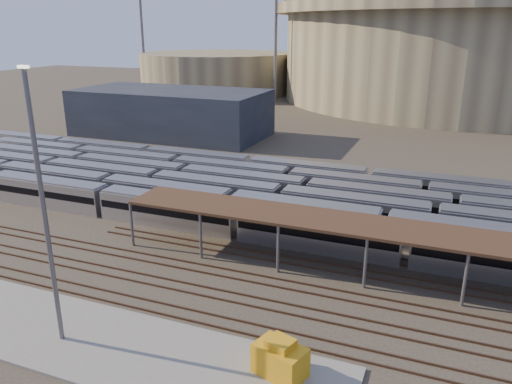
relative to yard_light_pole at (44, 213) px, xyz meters
The scene contains 13 objects.
ground 19.21m from the yard_light_pole, 80.19° to the left, with size 420.00×420.00×0.00m, color #383026.
apron 10.83m from the yard_light_pole, 161.80° to the left, with size 50.00×9.00×0.20m, color gray.
subway_trains 35.62m from the yard_light_pole, 83.01° to the left, with size 123.72×23.90×3.60m.
inspection_shed 32.15m from the yard_light_pole, 38.62° to the left, with size 60.30×6.00×5.30m.
empty_tracks 15.32m from the yard_light_pole, 75.78° to the left, with size 170.00×9.62×0.18m.
stadium 158.30m from the yard_light_pole, 79.91° to the left, with size 124.00×124.00×32.50m.
secondary_arena 156.64m from the yard_light_pole, 111.45° to the left, with size 56.00×56.00×14.00m, color gray.
service_building 77.97m from the yard_light_pole, 114.52° to the left, with size 42.00×20.00×10.00m, color #1E232D.
floodlight_0 129.06m from the yard_light_pole, 102.24° to the left, with size 4.00×1.00×38.40m.
floodlight_1 159.05m from the yard_light_pole, 121.22° to the left, with size 4.00×1.00×38.40m.
floodlight_3 176.18m from the yard_light_pole, 92.37° to the left, with size 4.00×1.00×38.40m.
yard_light_pole is the anchor object (origin of this frame).
yellow_equipment 19.72m from the yard_light_pole, ahead, with size 3.57×2.23×2.23m, color orange.
Camera 1 is at (23.70, -41.11, 23.39)m, focal length 35.00 mm.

